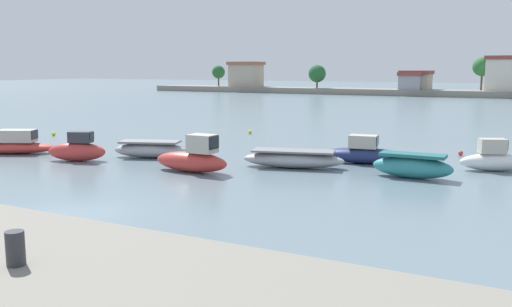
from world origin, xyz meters
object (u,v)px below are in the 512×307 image
object	(u,v)px
moored_boat_4	(293,159)
mooring_buoy_2	(250,132)
moored_boat_1	(77,150)
moored_boat_3	(193,159)
mooring_buoy_1	(160,148)
moored_boat_5	(366,154)
moored_boat_6	(412,166)
mooring_bollard	(15,248)
mooring_buoy_4	(461,153)
moored_boat_0	(14,145)
moored_boat_7	(495,159)
moored_boat_2	(150,149)
mooring_buoy_3	(54,134)

from	to	relation	value
moored_boat_4	mooring_buoy_2	size ratio (longest dim) A/B	18.83
moored_boat_1	moored_boat_3	bearing A→B (deg)	-20.21
moored_boat_1	mooring_buoy_1	bearing A→B (deg)	50.37
moored_boat_5	moored_boat_6	world-z (taller)	moored_boat_5
mooring_bollard	mooring_buoy_4	size ratio (longest dim) A/B	1.92
moored_boat_0	mooring_buoy_4	world-z (taller)	moored_boat_0
moored_boat_1	moored_boat_5	world-z (taller)	moored_boat_1
mooring_bollard	mooring_buoy_2	world-z (taller)	mooring_bollard
moored_boat_3	mooring_buoy_2	size ratio (longest dim) A/B	13.93
moored_boat_6	mooring_buoy_1	bearing A→B (deg)	175.05
moored_boat_0	mooring_buoy_1	bearing A→B (deg)	8.19
moored_boat_0	moored_boat_7	bearing A→B (deg)	-11.43
mooring_buoy_1	mooring_buoy_4	world-z (taller)	mooring_buoy_4
mooring_bollard	moored_boat_2	distance (m)	24.36
moored_boat_7	mooring_buoy_4	bearing A→B (deg)	93.38
moored_boat_6	mooring_buoy_2	xyz separation A→B (m)	(-15.76, 12.44, -0.43)
moored_boat_6	mooring_buoy_4	xyz separation A→B (m)	(1.15, 8.48, -0.43)
moored_boat_0	moored_boat_6	distance (m)	24.26
moored_boat_3	mooring_buoy_3	bearing A→B (deg)	157.24
moored_boat_3	moored_boat_1	bearing A→B (deg)	-178.40
mooring_bollard	mooring_buoy_2	distance (m)	36.49
moored_boat_0	moored_boat_4	distance (m)	18.02
moored_boat_3	mooring_buoy_1	world-z (taller)	moored_boat_3
moored_boat_1	mooring_buoy_2	distance (m)	16.61
mooring_buoy_2	mooring_buoy_3	distance (m)	15.68
mooring_bollard	moored_boat_3	size ratio (longest dim) A/B	0.14
moored_boat_2	moored_boat_4	size ratio (longest dim) A/B	0.82
moored_boat_2	moored_boat_1	bearing A→B (deg)	-155.38
mooring_bollard	mooring_buoy_1	distance (m)	27.16
moored_boat_0	moored_boat_6	size ratio (longest dim) A/B	1.42
mooring_buoy_4	moored_boat_4	bearing A→B (deg)	-130.97
mooring_bollard	moored_boat_6	xyz separation A→B (m)	(1.92, 21.24, -1.85)
moored_boat_5	mooring_buoy_4	size ratio (longest dim) A/B	17.83
moored_boat_5	mooring_buoy_4	bearing A→B (deg)	44.06
moored_boat_2	mooring_buoy_3	bearing A→B (deg)	139.54
moored_boat_1	mooring_buoy_1	distance (m)	5.77
mooring_buoy_4	moored_boat_5	bearing A→B (deg)	-128.50
moored_boat_2	moored_boat_3	distance (m)	5.63
moored_boat_2	mooring_buoy_1	xyz separation A→B (m)	(-1.23, 2.52, -0.34)
mooring_buoy_2	mooring_buoy_4	bearing A→B (deg)	-13.19
moored_boat_3	moored_boat_5	world-z (taller)	moored_boat_3
mooring_buoy_3	moored_boat_1	bearing A→B (deg)	-36.56
mooring_bollard	mooring_buoy_3	bearing A→B (deg)	137.01
moored_boat_4	moored_boat_5	size ratio (longest dim) A/B	1.08
moored_boat_3	mooring_buoy_3	size ratio (longest dim) A/B	13.43
moored_boat_4	mooring_buoy_3	size ratio (longest dim) A/B	18.16
moored_boat_5	mooring_buoy_1	xyz separation A→B (m)	(-13.36, -1.48, -0.41)
mooring_bollard	moored_boat_3	xyz separation A→B (m)	(-8.47, 17.55, -1.73)
moored_boat_1	mooring_buoy_2	size ratio (longest dim) A/B	11.81
mooring_buoy_2	moored_boat_5	bearing A→B (deg)	-36.96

